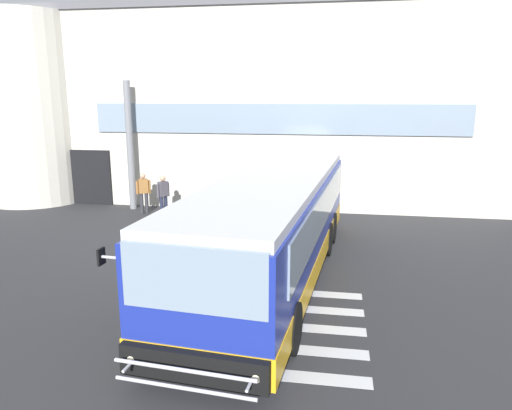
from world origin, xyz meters
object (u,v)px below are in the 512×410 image
at_px(entry_support_column, 130,146).
at_px(passenger_near_column, 143,190).
at_px(bus_main_foreground, 272,230).
at_px(passenger_by_doorway, 163,194).

distance_m(entry_support_column, passenger_near_column, 2.00).
bearing_deg(bus_main_foreground, passenger_by_doorway, 131.41).
bearing_deg(entry_support_column, passenger_near_column, -42.06).
height_order(entry_support_column, passenger_near_column, entry_support_column).
height_order(entry_support_column, passenger_by_doorway, entry_support_column).
bearing_deg(bus_main_foreground, passenger_near_column, 134.36).
bearing_deg(passenger_near_column, entry_support_column, 137.94).
relative_size(entry_support_column, passenger_by_doorway, 3.18).
bearing_deg(entry_support_column, passenger_by_doorway, -33.28).
distance_m(entry_support_column, bus_main_foreground, 9.85).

